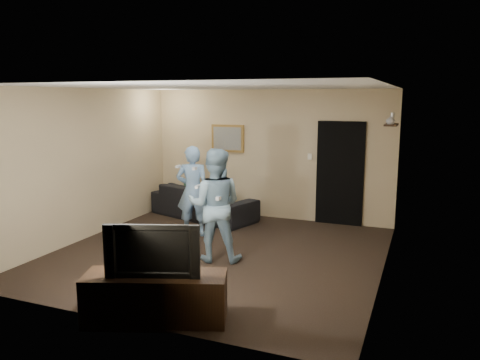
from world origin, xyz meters
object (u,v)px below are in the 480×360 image
at_px(wii_player_right, 215,205).
at_px(wii_player_left, 193,191).
at_px(television, 154,249).
at_px(sofa, 204,202).
at_px(tv_console, 156,298).

bearing_deg(wii_player_right, wii_player_left, 131.45).
bearing_deg(television, sofa, 89.62).
relative_size(television, wii_player_right, 0.60).
height_order(television, wii_player_right, wii_player_right).
distance_m(sofa, wii_player_left, 1.34).
relative_size(television, wii_player_left, 0.64).
relative_size(wii_player_left, wii_player_right, 0.95).
bearing_deg(wii_player_left, tv_console, -69.86).
distance_m(sofa, tv_console, 4.51).
distance_m(tv_console, television, 0.57).
height_order(sofa, tv_console, sofa).
xyz_separation_m(tv_console, wii_player_right, (-0.21, 2.03, 0.60)).
bearing_deg(wii_player_left, television, -69.86).
relative_size(sofa, television, 2.21).
bearing_deg(tv_console, wii_player_right, 76.10).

